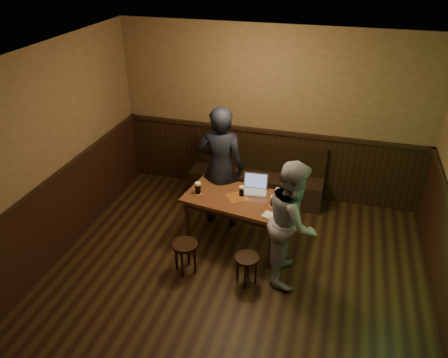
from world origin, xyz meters
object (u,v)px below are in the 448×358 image
object	(u,v)px
pint_right	(273,201)
pint_left	(198,188)
laptop	(255,187)
bench	(256,180)
pint_mid	(242,191)
person_grey	(293,222)
pub_table	(237,203)
stool_left	(185,249)
person_suit	(221,168)
stool_right	(247,262)

from	to	relation	value
pint_right	pint_left	bearing A→B (deg)	178.22
laptop	bench	bearing A→B (deg)	95.55
bench	laptop	distance (m)	1.21
pint_right	laptop	size ratio (longest dim) A/B	0.43
pint_mid	pint_right	world-z (taller)	pint_right
pint_left	person_grey	bearing A→B (deg)	-16.77
person_grey	pint_mid	bearing A→B (deg)	51.78
pub_table	stool_left	distance (m)	0.99
bench	person_suit	bearing A→B (deg)	-112.37
person_grey	pub_table	bearing A→B (deg)	55.65
bench	stool_right	distance (m)	2.14
stool_right	person_suit	size ratio (longest dim) A/B	0.22
pub_table	person_suit	xyz separation A→B (m)	(-0.36, 0.43, 0.29)
pint_left	pint_mid	size ratio (longest dim) A/B	1.15
pint_left	pint_mid	distance (m)	0.61
pint_mid	pint_right	xyz separation A→B (m)	(0.47, -0.14, 0.00)
stool_left	pint_right	xyz separation A→B (m)	(1.00, 0.71, 0.48)
pint_right	person_grey	distance (m)	0.49
pint_left	person_suit	xyz separation A→B (m)	(0.19, 0.49, 0.10)
stool_right	person_suit	world-z (taller)	person_suit
bench	stool_right	xyz separation A→B (m)	(0.33, -2.11, 0.02)
stool_right	person_suit	bearing A→B (deg)	119.64
pub_table	person_grey	xyz separation A→B (m)	(0.82, -0.47, 0.16)
bench	person_grey	distance (m)	2.03
pint_right	person_suit	world-z (taller)	person_suit
pint_left	person_suit	world-z (taller)	person_suit
pint_left	pint_right	bearing A→B (deg)	-1.78
pint_right	person_grey	size ratio (longest dim) A/B	0.09
pint_right	pub_table	bearing A→B (deg)	169.90
stool_left	pint_left	size ratio (longest dim) A/B	2.63
bench	pub_table	distance (m)	1.36
person_grey	laptop	bearing A→B (deg)	37.31
stool_left	person_grey	distance (m)	1.43
pub_table	stool_left	bearing A→B (deg)	-112.39
bench	pint_left	xyz separation A→B (m)	(-0.55, -1.37, 0.54)
stool_left	pint_mid	xyz separation A→B (m)	(0.53, 0.85, 0.47)
stool_left	pint_mid	bearing A→B (deg)	57.88
pint_mid	laptop	size ratio (longest dim) A/B	0.42
pint_mid	laptop	world-z (taller)	laptop
pub_table	stool_right	xyz separation A→B (m)	(0.33, -0.80, -0.33)
pint_left	person_suit	size ratio (longest dim) A/B	0.09
laptop	stool_left	bearing A→B (deg)	-127.99
stool_right	laptop	distance (m)	1.15
pint_right	person_suit	bearing A→B (deg)	149.34
bench	pub_table	xyz separation A→B (m)	(0.00, -1.31, 0.35)
stool_right	pint_mid	size ratio (longest dim) A/B	2.78
stool_left	pub_table	bearing A→B (deg)	58.67
pub_table	pint_right	xyz separation A→B (m)	(0.51, -0.09, 0.18)
stool_left	person_grey	bearing A→B (deg)	14.19
stool_left	laptop	size ratio (longest dim) A/B	1.26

